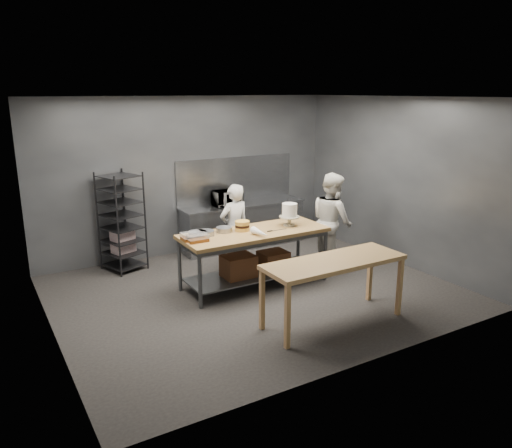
{
  "coord_description": "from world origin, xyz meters",
  "views": [
    {
      "loc": [
        -3.73,
        -6.36,
        3.09
      ],
      "look_at": [
        0.13,
        0.2,
        1.05
      ],
      "focal_mm": 35.0,
      "sensor_mm": 36.0,
      "label": 1
    }
  ],
  "objects_px": {
    "work_table": "(254,252)",
    "microwave": "(227,198)",
    "speed_rack": "(122,223)",
    "frosted_cake_stand": "(290,212)",
    "near_counter": "(334,266)",
    "chef_right": "(332,221)",
    "layer_cake": "(242,226)",
    "chef_behind": "(234,228)"
  },
  "relations": [
    {
      "from": "chef_right",
      "to": "layer_cake",
      "type": "relative_size",
      "value": 7.37
    },
    {
      "from": "chef_right",
      "to": "frosted_cake_stand",
      "type": "distance_m",
      "value": 1.0
    },
    {
      "from": "speed_rack",
      "to": "chef_right",
      "type": "height_order",
      "value": "speed_rack"
    },
    {
      "from": "chef_right",
      "to": "near_counter",
      "type": "bearing_deg",
      "value": 151.17
    },
    {
      "from": "speed_rack",
      "to": "work_table",
      "type": "bearing_deg",
      "value": -49.06
    },
    {
      "from": "speed_rack",
      "to": "near_counter",
      "type": "bearing_deg",
      "value": -62.3
    },
    {
      "from": "frosted_cake_stand",
      "to": "layer_cake",
      "type": "xyz_separation_m",
      "value": [
        -0.83,
        0.12,
        -0.16
      ]
    },
    {
      "from": "microwave",
      "to": "frosted_cake_stand",
      "type": "bearing_deg",
      "value": -84.89
    },
    {
      "from": "near_counter",
      "to": "speed_rack",
      "type": "height_order",
      "value": "speed_rack"
    },
    {
      "from": "chef_behind",
      "to": "chef_right",
      "type": "height_order",
      "value": "chef_right"
    },
    {
      "from": "near_counter",
      "to": "speed_rack",
      "type": "xyz_separation_m",
      "value": [
        -1.86,
        3.55,
        0.04
      ]
    },
    {
      "from": "chef_behind",
      "to": "frosted_cake_stand",
      "type": "height_order",
      "value": "chef_behind"
    },
    {
      "from": "near_counter",
      "to": "microwave",
      "type": "xyz_separation_m",
      "value": [
        0.25,
        3.63,
        0.24
      ]
    },
    {
      "from": "near_counter",
      "to": "microwave",
      "type": "distance_m",
      "value": 3.65
    },
    {
      "from": "chef_behind",
      "to": "chef_right",
      "type": "distance_m",
      "value": 1.74
    },
    {
      "from": "frosted_cake_stand",
      "to": "layer_cake",
      "type": "bearing_deg",
      "value": 171.7
    },
    {
      "from": "chef_behind",
      "to": "chef_right",
      "type": "relative_size",
      "value": 0.91
    },
    {
      "from": "work_table",
      "to": "frosted_cake_stand",
      "type": "relative_size",
      "value": 6.39
    },
    {
      "from": "work_table",
      "to": "frosted_cake_stand",
      "type": "xyz_separation_m",
      "value": [
        0.68,
        0.01,
        0.58
      ]
    },
    {
      "from": "speed_rack",
      "to": "microwave",
      "type": "height_order",
      "value": "speed_rack"
    },
    {
      "from": "chef_right",
      "to": "frosted_cake_stand",
      "type": "xyz_separation_m",
      "value": [
        -0.96,
        -0.06,
        0.3
      ]
    },
    {
      "from": "speed_rack",
      "to": "layer_cake",
      "type": "relative_size",
      "value": 7.51
    },
    {
      "from": "speed_rack",
      "to": "chef_right",
      "type": "relative_size",
      "value": 1.02
    },
    {
      "from": "microwave",
      "to": "near_counter",
      "type": "bearing_deg",
      "value": -94.01
    },
    {
      "from": "speed_rack",
      "to": "chef_right",
      "type": "distance_m",
      "value": 3.7
    },
    {
      "from": "chef_behind",
      "to": "near_counter",
      "type": "bearing_deg",
      "value": 89.03
    },
    {
      "from": "chef_right",
      "to": "microwave",
      "type": "xyz_separation_m",
      "value": [
        -1.13,
        1.86,
        0.19
      ]
    },
    {
      "from": "near_counter",
      "to": "chef_right",
      "type": "relative_size",
      "value": 1.17
    },
    {
      "from": "speed_rack",
      "to": "chef_behind",
      "type": "xyz_separation_m",
      "value": [
        1.65,
        -1.1,
        -0.08
      ]
    },
    {
      "from": "near_counter",
      "to": "frosted_cake_stand",
      "type": "height_order",
      "value": "frosted_cake_stand"
    },
    {
      "from": "near_counter",
      "to": "layer_cake",
      "type": "distance_m",
      "value": 1.88
    },
    {
      "from": "speed_rack",
      "to": "chef_behind",
      "type": "height_order",
      "value": "speed_rack"
    },
    {
      "from": "work_table",
      "to": "microwave",
      "type": "bearing_deg",
      "value": 75.16
    },
    {
      "from": "work_table",
      "to": "microwave",
      "type": "distance_m",
      "value": 2.05
    },
    {
      "from": "chef_behind",
      "to": "microwave",
      "type": "xyz_separation_m",
      "value": [
        0.47,
        1.18,
        0.27
      ]
    },
    {
      "from": "chef_behind",
      "to": "frosted_cake_stand",
      "type": "relative_size",
      "value": 4.15
    },
    {
      "from": "chef_right",
      "to": "chef_behind",
      "type": "bearing_deg",
      "value": 75.94
    },
    {
      "from": "microwave",
      "to": "frosted_cake_stand",
      "type": "height_order",
      "value": "frosted_cake_stand"
    },
    {
      "from": "work_table",
      "to": "microwave",
      "type": "relative_size",
      "value": 4.43
    },
    {
      "from": "frosted_cake_stand",
      "to": "layer_cake",
      "type": "relative_size",
      "value": 1.61
    },
    {
      "from": "chef_behind",
      "to": "layer_cake",
      "type": "bearing_deg",
      "value": 67.36
    },
    {
      "from": "chef_behind",
      "to": "microwave",
      "type": "distance_m",
      "value": 1.29
    }
  ]
}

